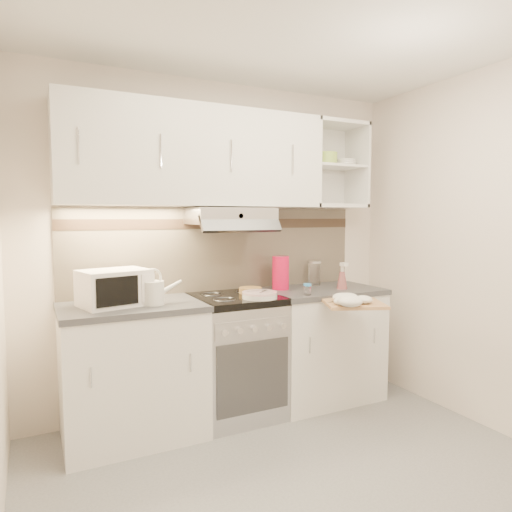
{
  "coord_description": "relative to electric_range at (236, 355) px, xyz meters",
  "views": [
    {
      "loc": [
        -1.33,
        -1.92,
        1.47
      ],
      "look_at": [
        0.09,
        0.95,
        1.2
      ],
      "focal_mm": 32.0,
      "sensor_mm": 36.0,
      "label": 1
    }
  ],
  "objects": [
    {
      "name": "glass_jar",
      "position": [
        0.8,
        0.18,
        0.55
      ],
      "size": [
        0.11,
        0.11,
        0.2
      ],
      "rotation": [
        0.0,
        0.0,
        0.28
      ],
      "color": "white",
      "rests_on": "worktop_right"
    },
    {
      "name": "plate_stack",
      "position": [
        0.11,
        -0.18,
        0.47
      ],
      "size": [
        0.25,
        0.25,
        0.05
      ],
      "rotation": [
        0.0,
        0.0,
        0.29
      ],
      "color": "silver",
      "rests_on": "electric_range"
    },
    {
      "name": "watering_can",
      "position": [
        -0.62,
        -0.08,
        0.54
      ],
      "size": [
        0.28,
        0.14,
        0.24
      ],
      "rotation": [
        0.0,
        0.0,
        0.13
      ],
      "color": "silver",
      "rests_on": "worktop_left"
    },
    {
      "name": "worktop_right",
      "position": [
        0.75,
        0.0,
        0.43
      ],
      "size": [
        0.92,
        0.62,
        0.04
      ],
      "primitive_type": "cube",
      "color": "#47474C",
      "rests_on": "base_cabinet_right"
    },
    {
      "name": "bread_loaf",
      "position": [
        0.14,
        0.04,
        0.47
      ],
      "size": [
        0.17,
        0.17,
        0.04
      ],
      "primitive_type": "cylinder",
      "color": "#A8623D",
      "rests_on": "electric_range"
    },
    {
      "name": "ground",
      "position": [
        0.0,
        -1.1,
        -0.45
      ],
      "size": [
        3.0,
        3.0,
        0.0
      ],
      "primitive_type": "plane",
      "color": "gray",
      "rests_on": "ground"
    },
    {
      "name": "spray_bottle",
      "position": [
        0.89,
        -0.1,
        0.54
      ],
      "size": [
        0.09,
        0.09,
        0.23
      ],
      "rotation": [
        0.0,
        0.0,
        0.09
      ],
      "color": "pink",
      "rests_on": "worktop_right"
    },
    {
      "name": "spice_jar",
      "position": [
        0.48,
        -0.22,
        0.49
      ],
      "size": [
        0.06,
        0.06,
        0.08
      ],
      "rotation": [
        0.0,
        0.0,
        -0.02
      ],
      "color": "silver",
      "rests_on": "worktop_right"
    },
    {
      "name": "base_cabinet_left",
      "position": [
        -0.75,
        0.0,
        -0.02
      ],
      "size": [
        0.9,
        0.6,
        0.86
      ],
      "primitive_type": "cube",
      "color": "white",
      "rests_on": "ground"
    },
    {
      "name": "base_cabinet_right",
      "position": [
        0.75,
        0.0,
        -0.02
      ],
      "size": [
        0.9,
        0.6,
        0.86
      ],
      "primitive_type": "cube",
      "color": "white",
      "rests_on": "ground"
    },
    {
      "name": "worktop_left",
      "position": [
        -0.75,
        0.0,
        0.43
      ],
      "size": [
        0.92,
        0.62,
        0.04
      ],
      "primitive_type": "cube",
      "color": "#47474C",
      "rests_on": "base_cabinet_left"
    },
    {
      "name": "pink_pitcher",
      "position": [
        0.44,
        0.11,
        0.58
      ],
      "size": [
        0.14,
        0.13,
        0.27
      ],
      "rotation": [
        0.0,
        0.0,
        0.25
      ],
      "color": "red",
      "rests_on": "worktop_right"
    },
    {
      "name": "cutting_board",
      "position": [
        0.67,
        -0.52,
        0.42
      ],
      "size": [
        0.5,
        0.48,
        0.02
      ],
      "primitive_type": "cube",
      "rotation": [
        0.0,
        0.0,
        -0.4
      ],
      "color": "tan",
      "rests_on": "base_cabinet_right"
    },
    {
      "name": "dish_towel",
      "position": [
        0.62,
        -0.56,
        0.47
      ],
      "size": [
        0.36,
        0.33,
        0.08
      ],
      "primitive_type": null,
      "rotation": [
        0.0,
        0.0,
        -0.34
      ],
      "color": "silver",
      "rests_on": "cutting_board"
    },
    {
      "name": "electric_range",
      "position": [
        0.0,
        0.0,
        0.0
      ],
      "size": [
        0.6,
        0.6,
        0.9
      ],
      "color": "#B7B7BC",
      "rests_on": "ground"
    },
    {
      "name": "room_shell",
      "position": [
        0.0,
        -0.73,
        1.18
      ],
      "size": [
        3.04,
        2.84,
        2.52
      ],
      "color": "silver",
      "rests_on": "ground"
    },
    {
      "name": "microwave",
      "position": [
        -0.86,
        0.0,
        0.57
      ],
      "size": [
        0.48,
        0.4,
        0.23
      ],
      "rotation": [
        0.0,
        0.0,
        0.25
      ],
      "color": "white",
      "rests_on": "worktop_left"
    }
  ]
}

